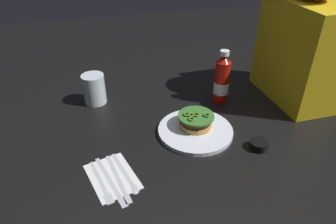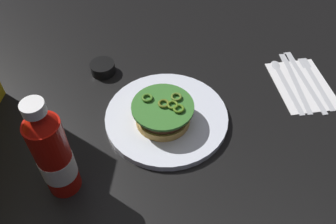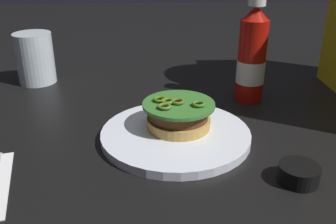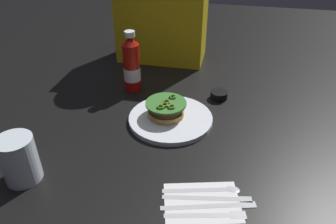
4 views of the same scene
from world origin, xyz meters
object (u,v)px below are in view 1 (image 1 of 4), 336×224
at_px(dinner_plate, 195,131).
at_px(condiment_cup, 259,145).
at_px(water_glass, 94,89).
at_px(fork_utensil, 102,184).
at_px(spoon_utensil, 128,177).
at_px(butter_knife, 119,180).
at_px(napkin, 112,176).
at_px(burger_sandwich, 196,121).
at_px(diner_person, 304,37).
at_px(ketchup_bottle, 222,81).
at_px(steak_knife, 112,183).

xyz_separation_m(dinner_plate, condiment_cup, (0.14, 0.17, 0.01)).
height_order(water_glass, fork_utensil, water_glass).
distance_m(dinner_plate, spoon_utensil, 0.30).
bearing_deg(butter_knife, dinner_plate, 118.92).
height_order(napkin, spoon_utensil, spoon_utensil).
xyz_separation_m(condiment_cup, fork_utensil, (0.03, -0.50, -0.01)).
bearing_deg(burger_sandwich, fork_utensil, -62.28).
xyz_separation_m(water_glass, spoon_utensil, (0.46, 0.06, -0.05)).
relative_size(water_glass, fork_utensil, 0.67).
bearing_deg(fork_utensil, water_glass, 177.75).
bearing_deg(dinner_plate, spoon_utensil, -59.34).
bearing_deg(spoon_utensil, burger_sandwich, 122.59).
bearing_deg(diner_person, fork_utensil, -69.69).
xyz_separation_m(burger_sandwich, water_glass, (-0.29, -0.32, 0.02)).
height_order(water_glass, butter_knife, water_glass).
bearing_deg(condiment_cup, fork_utensil, -86.80).
height_order(ketchup_bottle, condiment_cup, ketchup_bottle).
distance_m(napkin, butter_knife, 0.03).
distance_m(dinner_plate, diner_person, 0.55).
bearing_deg(napkin, water_glass, -178.31).
height_order(water_glass, napkin, water_glass).
xyz_separation_m(dinner_plate, spoon_utensil, (0.16, -0.26, -0.00)).
distance_m(burger_sandwich, butter_knife, 0.34).
relative_size(burger_sandwich, water_glass, 1.05).
bearing_deg(steak_knife, water_glass, -178.99).
bearing_deg(dinner_plate, fork_utensil, -64.02).
distance_m(condiment_cup, napkin, 0.47).
distance_m(water_glass, spoon_utensil, 0.46).
relative_size(dinner_plate, steak_knife, 1.22).
height_order(ketchup_bottle, diner_person, diner_person).
relative_size(fork_utensil, steak_knife, 0.84).
height_order(ketchup_bottle, spoon_utensil, ketchup_bottle).
bearing_deg(burger_sandwich, butter_knife, -59.22).
xyz_separation_m(burger_sandwich, diner_person, (-0.12, 0.46, 0.21)).
xyz_separation_m(napkin, fork_utensil, (0.03, -0.03, 0.00)).
bearing_deg(butter_knife, water_glass, -176.37).
xyz_separation_m(fork_utensil, butter_knife, (-0.00, 0.05, 0.00)).
relative_size(ketchup_bottle, napkin, 1.27).
bearing_deg(condiment_cup, spoon_utensil, -87.35).
bearing_deg(napkin, butter_knife, 35.73).
xyz_separation_m(condiment_cup, spoon_utensil, (0.02, -0.43, -0.01)).
height_order(dinner_plate, steak_knife, dinner_plate).
relative_size(water_glass, spoon_utensil, 0.66).
bearing_deg(condiment_cup, burger_sandwich, -132.89).
relative_size(condiment_cup, steak_knife, 0.28).
bearing_deg(diner_person, burger_sandwich, -75.66).
distance_m(fork_utensil, butter_knife, 0.05).
xyz_separation_m(napkin, steak_knife, (0.03, -0.00, 0.00)).
bearing_deg(condiment_cup, dinner_plate, -128.79).
bearing_deg(dinner_plate, butter_knife, -61.08).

